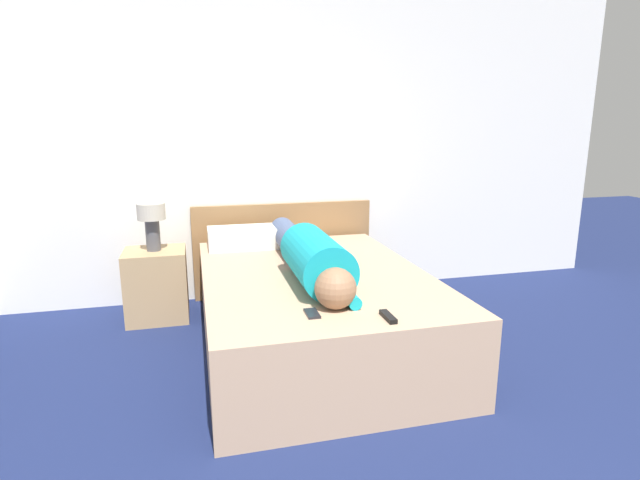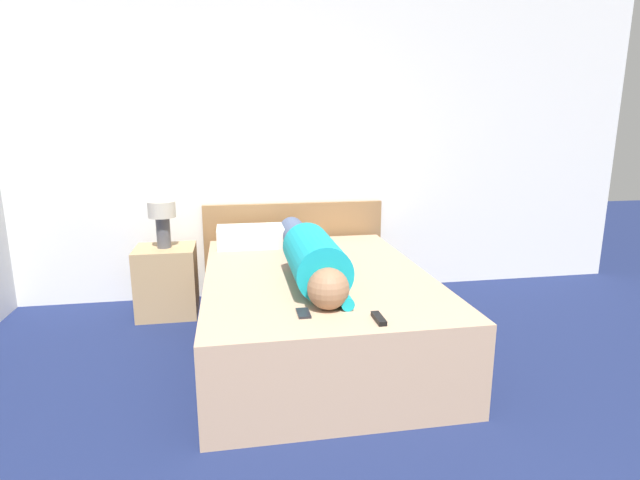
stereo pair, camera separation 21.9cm
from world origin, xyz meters
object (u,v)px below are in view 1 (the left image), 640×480
table_lamp (152,219)px  cell_phone (312,313)px  bed (314,310)px  tv_remote (388,317)px  person_lying (310,255)px  nightstand (157,285)px  pillow_near_headboard (245,238)px

table_lamp → cell_phone: bearing=-60.2°
bed → cell_phone: bearing=-104.5°
tv_remote → person_lying: bearing=104.9°
nightstand → person_lying: 1.37m
pillow_near_headboard → tv_remote: 1.75m
pillow_near_headboard → cell_phone: pillow_near_headboard is taller
tv_remote → nightstand: bearing=126.3°
person_lying → tv_remote: (0.21, -0.80, -0.12)m
table_lamp → person_lying: size_ratio=0.21×
table_lamp → pillow_near_headboard: table_lamp is taller
table_lamp → nightstand: bearing=180.0°
bed → tv_remote: 0.93m
nightstand → cell_phone: 1.75m
tv_remote → table_lamp: bearing=126.3°
pillow_near_headboard → tv_remote: (0.54, -1.67, -0.07)m
table_lamp → cell_phone: 1.75m
table_lamp → pillow_near_headboard: 0.70m
nightstand → cell_phone: (0.86, -1.50, 0.26)m
table_lamp → cell_phone: table_lamp is taller
tv_remote → cell_phone: (-0.35, 0.15, -0.01)m
nightstand → table_lamp: (0.00, 0.00, 0.51)m
bed → person_lying: (-0.05, -0.07, 0.40)m
tv_remote → cell_phone: 0.38m
nightstand → table_lamp: size_ratio=1.51×
table_lamp → pillow_near_headboard: size_ratio=0.64×
pillow_near_headboard → cell_phone: bearing=-83.2°
nightstand → cell_phone: size_ratio=4.17×
person_lying → pillow_near_headboard: person_lying is taller
table_lamp → person_lying: table_lamp is taller
person_lying → cell_phone: bearing=-102.1°
table_lamp → pillow_near_headboard: (0.68, 0.01, -0.18)m
table_lamp → person_lying: 1.32m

